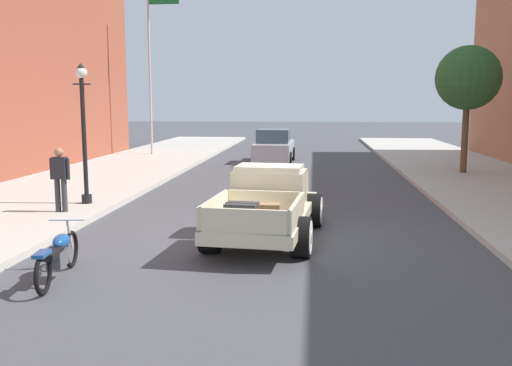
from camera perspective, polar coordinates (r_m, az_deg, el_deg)
The scene contains 8 objects.
ground_plane at distance 12.26m, azimuth 1.40°, elevation -5.61°, with size 140.00×140.00×0.00m, color #47474C.
hotrod_truck_cream at distance 12.23m, azimuth 1.34°, elevation -2.03°, with size 2.46×5.04×1.58m.
motorcycle_parked at distance 9.85m, azimuth -19.80°, elevation -6.97°, with size 0.62×2.11×0.93m.
car_background_silver at distance 26.96m, azimuth 1.88°, elevation 3.73°, with size 1.94×4.33×1.65m.
pedestrian_sidewalk_left at distance 14.99m, azimuth -19.60°, elevation 0.71°, with size 0.53×0.22×1.65m.
street_lamp_near at distance 15.93m, azimuth -17.42°, elevation 5.93°, with size 0.50×0.32×3.85m.
flagpole at distance 30.48m, azimuth -10.57°, elevation 13.55°, with size 1.74×0.16×9.16m.
street_tree_second at distance 23.51m, azimuth 21.08°, elevation 10.05°, with size 2.52×2.52×5.00m.
Camera 1 is at (0.94, -11.86, 2.97)m, focal length 38.68 mm.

